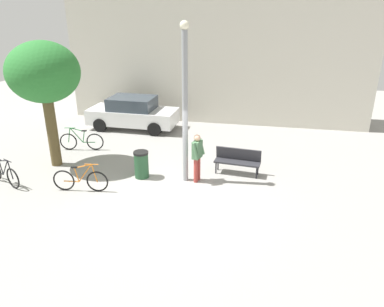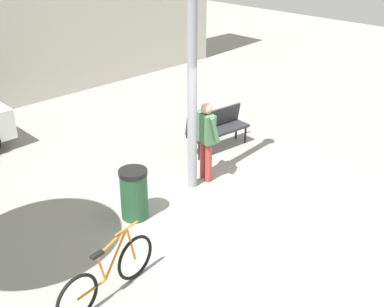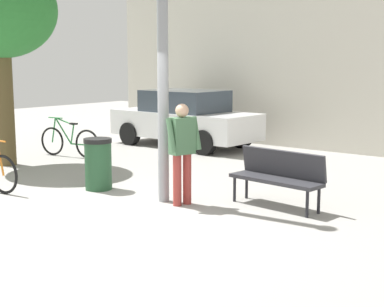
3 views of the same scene
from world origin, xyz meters
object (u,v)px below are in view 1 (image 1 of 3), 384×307
(park_bench, at_px, (238,159))
(parked_car_white, at_px, (133,113))
(bicycle_orange, at_px, (81,180))
(bicycle_black, at_px, (4,173))
(trash_bin, at_px, (141,164))
(person_by_lamppost, at_px, (197,155))
(lamppost, at_px, (185,101))
(bicycle_green, at_px, (82,141))
(plaza_tree, at_px, (44,74))

(park_bench, bearing_deg, parked_car_white, 142.33)
(park_bench, relative_size, bicycle_orange, 0.91)
(bicycle_black, height_order, trash_bin, bicycle_black)
(person_by_lamppost, xyz_separation_m, trash_bin, (-1.94, -0.08, -0.49))
(bicycle_black, bearing_deg, lamppost, 14.34)
(bicycle_orange, bearing_deg, park_bench, 26.09)
(bicycle_orange, height_order, trash_bin, bicycle_orange)
(lamppost, xyz_separation_m, trash_bin, (-1.54, -0.08, -2.28))
(person_by_lamppost, distance_m, trash_bin, 2.01)
(bicycle_black, distance_m, bicycle_green, 3.57)
(lamppost, distance_m, bicycle_green, 5.70)
(lamppost, distance_m, plaza_tree, 5.08)
(bicycle_green, relative_size, parked_car_white, 0.42)
(bicycle_orange, relative_size, trash_bin, 1.90)
(lamppost, xyz_separation_m, person_by_lamppost, (0.40, 0.01, -1.79))
(bicycle_black, distance_m, parked_car_white, 6.91)
(lamppost, relative_size, parked_car_white, 1.22)
(bicycle_black, xyz_separation_m, trash_bin, (4.32, 1.42, 0.10))
(bicycle_orange, bearing_deg, lamppost, 25.01)
(park_bench, relative_size, plaza_tree, 0.36)
(bicycle_green, bearing_deg, lamppost, -21.77)
(lamppost, bearing_deg, bicycle_green, 158.23)
(bicycle_orange, distance_m, trash_bin, 2.09)
(lamppost, relative_size, park_bench, 3.15)
(bicycle_green, bearing_deg, park_bench, -8.95)
(lamppost, relative_size, trash_bin, 5.44)
(parked_car_white, bearing_deg, person_by_lamppost, -50.90)
(bicycle_black, height_order, bicycle_orange, same)
(parked_car_white, height_order, trash_bin, parked_car_white)
(bicycle_green, bearing_deg, trash_bin, -31.42)
(bicycle_black, height_order, bicycle_green, same)
(park_bench, distance_m, trash_bin, 3.37)
(lamppost, bearing_deg, person_by_lamppost, 0.73)
(plaza_tree, xyz_separation_m, parked_car_white, (1.33, 4.73, -2.62))
(lamppost, height_order, parked_car_white, lamppost)
(plaza_tree, xyz_separation_m, bicycle_orange, (1.92, -1.78, -3.01))
(plaza_tree, bearing_deg, bicycle_green, 82.13)
(plaza_tree, height_order, trash_bin, plaza_tree)
(plaza_tree, relative_size, parked_car_white, 1.06)
(bicycle_orange, xyz_separation_m, bicycle_green, (-1.70, 3.37, 0.00))
(bicycle_black, bearing_deg, trash_bin, 18.21)
(bicycle_green, bearing_deg, person_by_lamppost, -20.18)
(park_bench, bearing_deg, plaza_tree, -175.14)
(plaza_tree, xyz_separation_m, trash_bin, (3.49, -0.40, -2.91))
(bicycle_orange, height_order, bicycle_green, same)
(park_bench, distance_m, parked_car_white, 6.82)
(lamppost, bearing_deg, trash_bin, -177.12)
(trash_bin, bearing_deg, person_by_lamppost, 2.43)
(lamppost, distance_m, park_bench, 2.92)
(park_bench, height_order, parked_car_white, parked_car_white)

